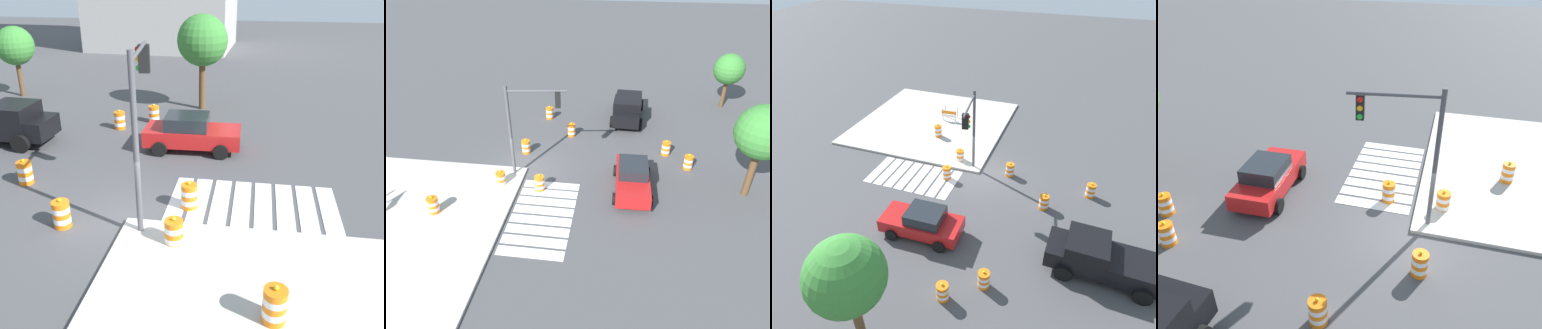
# 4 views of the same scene
# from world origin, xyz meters

# --- Properties ---
(ground_plane) EXTENTS (120.00, 120.00, 0.00)m
(ground_plane) POSITION_xyz_m (0.00, 0.00, 0.00)
(ground_plane) COLOR #474749
(crosswalk_stripes) EXTENTS (5.85, 3.20, 0.02)m
(crosswalk_stripes) POSITION_xyz_m (4.00, 1.80, 0.01)
(crosswalk_stripes) COLOR silver
(crosswalk_stripes) RESTS_ON ground
(sports_car) EXTENTS (4.35, 2.23, 1.63)m
(sports_car) POSITION_xyz_m (1.10, 6.38, 0.81)
(sports_car) COLOR red
(sports_car) RESTS_ON ground
(pickup_truck) EXTENTS (5.22, 2.50, 1.92)m
(pickup_truck) POSITION_xyz_m (-7.74, 5.92, 0.97)
(pickup_truck) COLOR black
(pickup_truck) RESTS_ON ground
(traffic_barrel_near_corner) EXTENTS (0.56, 0.56, 1.02)m
(traffic_barrel_near_corner) POSITION_xyz_m (1.84, 1.20, 0.45)
(traffic_barrel_near_corner) COLOR orange
(traffic_barrel_near_corner) RESTS_ON ground
(traffic_barrel_crosswalk_end) EXTENTS (0.56, 0.56, 1.02)m
(traffic_barrel_crosswalk_end) POSITION_xyz_m (-7.19, -0.03, 0.45)
(traffic_barrel_crosswalk_end) COLOR orange
(traffic_barrel_crosswalk_end) RESTS_ON ground
(traffic_barrel_median_near) EXTENTS (0.56, 0.56, 1.02)m
(traffic_barrel_median_near) POSITION_xyz_m (-1.99, -0.57, 0.45)
(traffic_barrel_median_near) COLOR orange
(traffic_barrel_median_near) RESTS_ON ground
(traffic_barrel_median_far) EXTENTS (0.56, 0.56, 1.02)m
(traffic_barrel_median_far) POSITION_xyz_m (-4.68, 2.06, 0.45)
(traffic_barrel_median_far) COLOR orange
(traffic_barrel_median_far) RESTS_ON ground
(traffic_barrel_far_curb) EXTENTS (0.56, 0.56, 1.02)m
(traffic_barrel_far_curb) POSITION_xyz_m (-1.47, 9.78, 0.45)
(traffic_barrel_far_curb) COLOR orange
(traffic_barrel_far_curb) RESTS_ON ground
(traffic_barrel_lane_center) EXTENTS (0.56, 0.56, 1.02)m
(traffic_barrel_lane_center) POSITION_xyz_m (-2.98, 8.53, 0.45)
(traffic_barrel_lane_center) COLOR orange
(traffic_barrel_lane_center) RESTS_ON ground
(traffic_barrel_opposite_curb) EXTENTS (0.56, 0.56, 1.02)m
(traffic_barrel_opposite_curb) POSITION_xyz_m (1.75, -1.08, 0.45)
(traffic_barrel_opposite_curb) COLOR orange
(traffic_barrel_opposite_curb) RESTS_ON ground
(traffic_barrel_on_sidewalk) EXTENTS (0.56, 0.56, 1.02)m
(traffic_barrel_on_sidewalk) POSITION_xyz_m (4.61, -3.76, 0.60)
(traffic_barrel_on_sidewalk) COLOR orange
(traffic_barrel_on_sidewalk) RESTS_ON sidewalk_corner
(traffic_light_pole) EXTENTS (0.75, 3.27, 5.50)m
(traffic_light_pole) POSITION_xyz_m (0.43, 0.53, 3.91)
(traffic_light_pole) COLOR #4C4C51
(traffic_light_pole) RESTS_ON sidewalk_corner
(street_tree_streetside_near) EXTENTS (2.85, 2.85, 5.36)m
(street_tree_streetside_near) POSITION_xyz_m (0.74, 12.65, 3.89)
(street_tree_streetside_near) COLOR brown
(street_tree_streetside_near) RESTS_ON ground
(street_tree_streetside_mid) EXTENTS (2.38, 2.38, 4.38)m
(street_tree_streetside_mid) POSITION_xyz_m (-11.18, 13.59, 3.15)
(street_tree_streetside_mid) COLOR brown
(street_tree_streetside_mid) RESTS_ON ground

